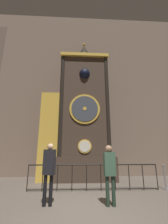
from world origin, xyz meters
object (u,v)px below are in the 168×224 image
(clock_tower, at_px, (79,116))
(visitor_near, at_px, (49,167))
(stanchion_post, at_px, (165,181))
(visitor_far, at_px, (110,168))

(clock_tower, xyz_separation_m, visitor_near, (-1.00, -4.07, -2.63))
(visitor_near, height_order, stanchion_post, visitor_near)
(visitor_near, relative_size, visitor_far, 1.03)
(visitor_near, bearing_deg, visitor_far, 15.17)
(clock_tower, distance_m, stanchion_post, 5.50)
(visitor_far, distance_m, stanchion_post, 3.50)
(clock_tower, distance_m, visitor_near, 4.94)
(clock_tower, relative_size, stanchion_post, 8.96)
(visitor_near, height_order, visitor_far, visitor_near)
(clock_tower, xyz_separation_m, stanchion_post, (3.71, -2.26, -3.38))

